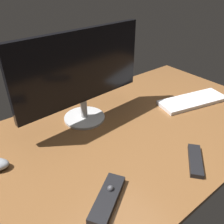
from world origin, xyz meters
TOP-DOWN VIEW (x-y plane):
  - desk at (0.00, 0.00)cm, footprint 140.00×84.00cm
  - monitor at (-15.24, 19.53)cm, footprint 61.53×18.98cm
  - keyboard at (38.14, -2.70)cm, footprint 39.19×21.42cm
  - media_remote at (-34.63, -23.74)cm, footprint 18.61×14.69cm
  - tv_remote at (0.80, -30.30)cm, footprint 15.44×13.73cm

SIDE VIEW (x-z plane):
  - desk at x=0.00cm, z-range 0.00..2.00cm
  - tv_remote at x=0.80cm, z-range 2.00..3.81cm
  - keyboard at x=38.14cm, z-range 2.00..3.88cm
  - media_remote at x=-34.63cm, z-range 1.38..4.97cm
  - monitor at x=-15.24cm, z-range 4.86..45.67cm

